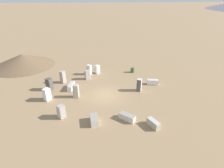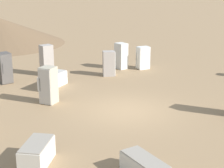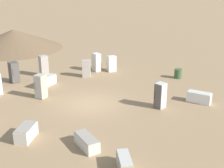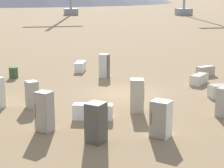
# 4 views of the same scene
# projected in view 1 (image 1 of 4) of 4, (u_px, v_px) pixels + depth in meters

# --- Properties ---
(ground_plane) EXTENTS (1000.00, 1000.00, 0.00)m
(ground_plane) POSITION_uv_depth(u_px,v_px,m) (106.00, 95.00, 23.14)
(ground_plane) COLOR #937551
(dirt_mound) EXTENTS (11.32, 11.32, 2.27)m
(dirt_mound) POSITION_uv_depth(u_px,v_px,m) (23.00, 60.00, 32.60)
(dirt_mound) COLOR brown
(dirt_mound) RESTS_ON ground_plane
(discarded_fridge_0) EXTENTS (0.93, 0.93, 1.47)m
(discarded_fridge_0) POSITION_uv_depth(u_px,v_px,m) (61.00, 112.00, 18.58)
(discarded_fridge_0) COLOR #A89E93
(discarded_fridge_0) RESTS_ON ground_plane
(discarded_fridge_1) EXTENTS (0.83, 0.80, 1.75)m
(discarded_fridge_1) POSITION_uv_depth(u_px,v_px,m) (76.00, 91.00, 22.38)
(discarded_fridge_1) COLOR #B2A88E
(discarded_fridge_1) RESTS_ON ground_plane
(discarded_fridge_2) EXTENTS (0.75, 0.85, 1.49)m
(discarded_fridge_2) POSITION_uv_depth(u_px,v_px,m) (87.00, 75.00, 27.43)
(discarded_fridge_2) COLOR #A89E93
(discarded_fridge_2) RESTS_ON ground_plane
(discarded_fridge_3) EXTENTS (1.55, 1.01, 0.73)m
(discarded_fridge_3) POSITION_uv_depth(u_px,v_px,m) (153.00, 123.00, 17.40)
(discarded_fridge_3) COLOR #B2A88E
(discarded_fridge_3) RESTS_ON ground_plane
(discarded_fridge_4) EXTENTS (0.88, 0.93, 1.43)m
(discarded_fridge_4) POSITION_uv_depth(u_px,v_px,m) (97.00, 69.00, 29.55)
(discarded_fridge_4) COLOR white
(discarded_fridge_4) RESTS_ON ground_plane
(discarded_fridge_5) EXTENTS (0.87, 0.85, 1.73)m
(discarded_fridge_5) POSITION_uv_depth(u_px,v_px,m) (139.00, 85.00, 23.95)
(discarded_fridge_5) COLOR silver
(discarded_fridge_5) RESTS_ON ground_plane
(discarded_fridge_6) EXTENTS (1.13, 1.76, 0.75)m
(discarded_fridge_6) POSITION_uv_depth(u_px,v_px,m) (153.00, 82.00, 25.91)
(discarded_fridge_6) COLOR white
(discarded_fridge_6) RESTS_ON ground_plane
(discarded_fridge_7) EXTENTS (0.90, 0.90, 1.83)m
(discarded_fridge_7) POSITION_uv_depth(u_px,v_px,m) (63.00, 77.00, 26.23)
(discarded_fridge_7) COLOR #A89E93
(discarded_fridge_7) RESTS_ON ground_plane
(discarded_fridge_8) EXTENTS (1.74, 1.68, 0.65)m
(discarded_fridge_8) POSITION_uv_depth(u_px,v_px,m) (127.00, 117.00, 18.38)
(discarded_fridge_8) COLOR beige
(discarded_fridge_8) RESTS_ON ground_plane
(discarded_fridge_9) EXTENTS (1.03, 1.03, 1.61)m
(discarded_fridge_9) POSITION_uv_depth(u_px,v_px,m) (47.00, 94.00, 21.74)
(discarded_fridge_9) COLOR white
(discarded_fridge_9) RESTS_ON ground_plane
(discarded_fridge_10) EXTENTS (2.03, 1.10, 0.77)m
(discarded_fridge_10) POSITION_uv_depth(u_px,v_px,m) (71.00, 86.00, 24.62)
(discarded_fridge_10) COLOR white
(discarded_fridge_10) RESTS_ON ground_plane
(discarded_fridge_11) EXTENTS (1.02, 1.02, 1.70)m
(discarded_fridge_11) POSITION_uv_depth(u_px,v_px,m) (49.00, 84.00, 24.17)
(discarded_fridge_11) COLOR #4C4742
(discarded_fridge_11) RESTS_ON ground_plane
(discarded_fridge_12) EXTENTS (1.53, 0.79, 0.77)m
(discarded_fridge_12) POSITION_uv_depth(u_px,v_px,m) (94.00, 120.00, 17.88)
(discarded_fridge_12) COLOR beige
(discarded_fridge_12) RESTS_ON ground_plane
(discarded_fridge_13) EXTENTS (0.93, 0.94, 1.65)m
(discarded_fridge_13) POSITION_uv_depth(u_px,v_px,m) (89.00, 70.00, 29.10)
(discarded_fridge_13) COLOR silver
(discarded_fridge_13) RESTS_ON ground_plane
(rusty_barrel) EXTENTS (0.64, 0.64, 0.80)m
(rusty_barrel) POSITION_uv_depth(u_px,v_px,m) (132.00, 70.00, 30.10)
(rusty_barrel) COLOR #385633
(rusty_barrel) RESTS_ON ground_plane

